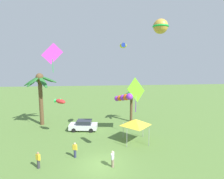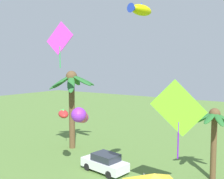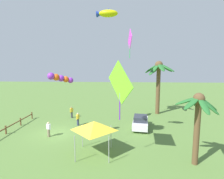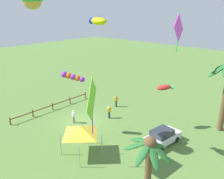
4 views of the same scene
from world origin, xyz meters
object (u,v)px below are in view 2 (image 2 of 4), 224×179
at_px(palm_tree_0, 214,127).
at_px(parked_car_0, 105,163).
at_px(kite_tube_2, 81,116).
at_px(palm_tree_1, 72,91).
at_px(kite_fish_3, 63,114).
at_px(kite_diamond_0, 179,109).
at_px(kite_diamond_1, 60,39).
at_px(kite_fish_4, 140,10).

distance_m(palm_tree_0, parked_car_0, 8.87).
height_order(palm_tree_0, kite_tube_2, kite_tube_2).
xyz_separation_m(palm_tree_1, kite_fish_3, (3.71, -5.00, -1.25)).
bearing_deg(kite_tube_2, kite_diamond_0, 65.53).
bearing_deg(kite_diamond_1, kite_fish_3, -33.50).
height_order(kite_fish_3, kite_fish_4, kite_fish_4).
xyz_separation_m(parked_car_0, kite_fish_3, (-2.85, -1.74, 3.94)).
distance_m(kite_tube_2, kite_fish_3, 9.67).
bearing_deg(kite_fish_3, kite_tube_2, -40.16).
bearing_deg(kite_tube_2, kite_fish_4, 82.33).
distance_m(parked_car_0, kite_fish_3, 5.16).
xyz_separation_m(palm_tree_0, kite_fish_4, (-2.52, -6.78, 7.62)).
distance_m(palm_tree_1, kite_diamond_0, 14.65).
distance_m(palm_tree_0, kite_diamond_0, 6.03).
xyz_separation_m(palm_tree_1, parked_car_0, (6.56, -3.26, -5.19)).
bearing_deg(palm_tree_1, parked_car_0, -26.42).
bearing_deg(kite_fish_3, parked_car_0, 31.38).
bearing_deg(kite_diamond_0, kite_fish_3, 176.42).
bearing_deg(kite_fish_4, palm_tree_0, 69.64).
height_order(kite_diamond_0, kite_tube_2, kite_diamond_0).
xyz_separation_m(parked_car_0, kite_diamond_0, (6.97, -2.35, 5.29)).
xyz_separation_m(kite_tube_2, kite_fish_4, (0.59, 4.41, 5.41)).
xyz_separation_m(kite_diamond_0, kite_fish_4, (-1.93, -1.13, 5.59)).
xyz_separation_m(palm_tree_0, palm_tree_1, (-14.12, -0.04, 1.94)).
height_order(palm_tree_1, parked_car_0, palm_tree_1).
bearing_deg(kite_fish_3, kite_diamond_0, -3.58).
height_order(palm_tree_1, kite_fish_4, kite_fish_4).
height_order(palm_tree_1, kite_tube_2, palm_tree_1).
bearing_deg(kite_tube_2, parked_car_0, 119.40).
height_order(palm_tree_0, kite_fish_4, kite_fish_4).
height_order(palm_tree_0, kite_diamond_1, kite_diamond_1).
relative_size(parked_car_0, kite_fish_4, 2.19).
height_order(kite_diamond_1, kite_fish_3, kite_diamond_1).
bearing_deg(palm_tree_1, kite_diamond_0, -22.52).
relative_size(palm_tree_0, kite_diamond_1, 1.45).
xyz_separation_m(palm_tree_1, kite_diamond_0, (13.53, -5.61, 0.09)).
bearing_deg(parked_car_0, kite_fish_3, -148.62).
bearing_deg(kite_tube_2, kite_diamond_1, 140.44).
bearing_deg(kite_diamond_1, kite_diamond_0, -6.13).
xyz_separation_m(palm_tree_1, kite_fish_4, (11.60, -6.74, 5.68)).
height_order(parked_car_0, kite_fish_3, kite_fish_3).
bearing_deg(kite_fish_4, palm_tree_1, 149.84).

